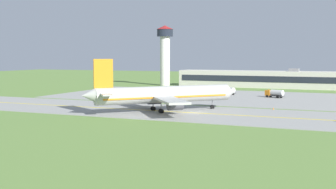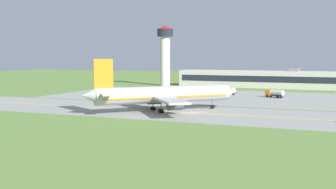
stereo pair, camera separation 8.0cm
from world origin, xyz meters
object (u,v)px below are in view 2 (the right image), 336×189
service_truck_catering (275,93)px  airplane_lead (163,95)px  service_truck_fuel (228,90)px  control_tower (165,49)px  service_truck_baggage (161,95)px

service_truck_catering → airplane_lead: bearing=-113.1°
airplane_lead → service_truck_fuel: 50.33m
service_truck_fuel → control_tower: size_ratio=0.23×
service_truck_catering → control_tower: (-54.89, 39.16, 14.75)m
airplane_lead → control_tower: control_tower is taller
control_tower → service_truck_fuel: bearing=-41.8°
service_truck_fuel → service_truck_catering: size_ratio=0.98×
airplane_lead → service_truck_catering: 49.21m
service_truck_catering → service_truck_fuel: bearing=163.3°
airplane_lead → service_truck_baggage: size_ratio=5.41×
service_truck_catering → control_tower: bearing=144.5°
airplane_lead → service_truck_catering: size_ratio=4.98×
service_truck_fuel → service_truck_catering: 17.49m
service_truck_baggage → control_tower: size_ratio=0.22×
service_truck_fuel → control_tower: control_tower is taller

